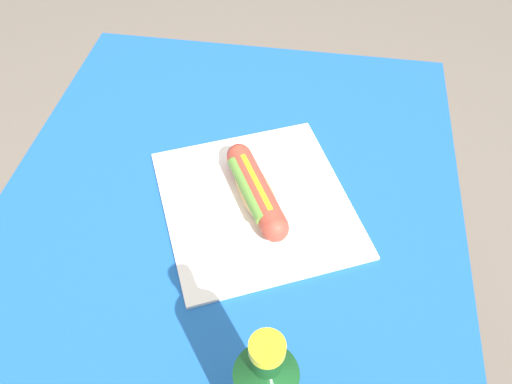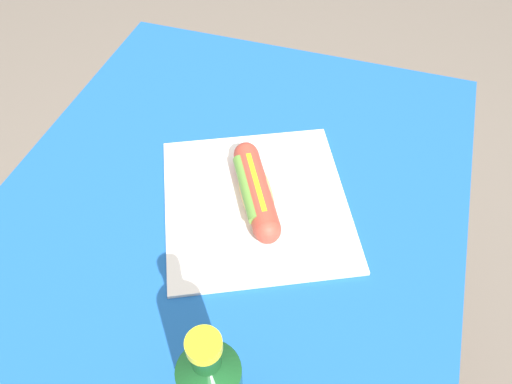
{
  "view_description": "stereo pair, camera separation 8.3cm",
  "coord_description": "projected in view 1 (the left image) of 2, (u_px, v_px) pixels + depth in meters",
  "views": [
    {
      "loc": [
        -0.46,
        -0.13,
        1.42
      ],
      "look_at": [
        0.08,
        -0.05,
        0.79
      ],
      "focal_mm": 36.25,
      "sensor_mm": 36.0,
      "label": 1
    },
    {
      "loc": [
        -0.44,
        -0.21,
        1.42
      ],
      "look_at": [
        0.08,
        -0.05,
        0.79
      ],
      "focal_mm": 36.25,
      "sensor_mm": 36.0,
      "label": 2
    }
  ],
  "objects": [
    {
      "name": "dining_table",
      "position": [
        224.0,
        288.0,
        0.93
      ],
      "size": [
        1.06,
        0.77,
        0.76
      ],
      "color": "brown",
      "rests_on": "ground"
    },
    {
      "name": "hot_dog",
      "position": [
        255.0,
        191.0,
        0.83
      ],
      "size": [
        0.19,
        0.12,
        0.05
      ],
      "color": "tan",
      "rests_on": "paper_wrapper"
    },
    {
      "name": "paper_wrapper",
      "position": [
        256.0,
        203.0,
        0.86
      ],
      "size": [
        0.41,
        0.41,
        0.01
      ],
      "primitive_type": "cube",
      "rotation": [
        0.0,
        0.0,
        0.44
      ],
      "color": "silver",
      "rests_on": "dining_table"
    }
  ]
}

